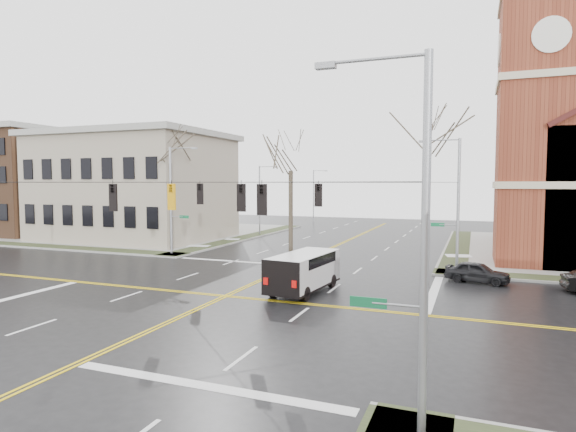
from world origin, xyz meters
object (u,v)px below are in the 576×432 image
(signal_pole_nw, at_px, (173,197))
(streetlight_north_b, at_px, (314,194))
(signal_pole_ne, at_px, (455,201))
(parked_car_a, at_px, (477,272))
(streetlight_north_a, at_px, (261,197))
(tree_nw_near, at_px, (291,165))
(tree_nw_far, at_px, (169,158))
(tree_ne, at_px, (428,145))
(signal_pole_se, at_px, (417,236))
(cargo_van, at_px, (305,269))

(signal_pole_nw, distance_m, streetlight_north_b, 36.51)
(signal_pole_ne, relative_size, parked_car_a, 2.36)
(streetlight_north_a, height_order, tree_nw_near, tree_nw_near)
(tree_nw_far, xyz_separation_m, tree_ne, (22.40, -0.80, 0.42))
(tree_nw_far, xyz_separation_m, tree_nw_near, (11.40, 0.58, -0.79))
(signal_pole_se, bearing_deg, streetlight_north_b, 110.27)
(signal_pole_nw, bearing_deg, streetlight_north_a, 87.68)
(signal_pole_nw, distance_m, cargo_van, 17.71)
(signal_pole_nw, xyz_separation_m, tree_ne, (20.70, 1.29, 3.87))
(signal_pole_nw, height_order, signal_pole_se, same)
(streetlight_north_a, xyz_separation_m, tree_nw_far, (-2.37, -14.41, 3.93))
(signal_pole_se, relative_size, streetlight_north_a, 1.12)
(streetlight_north_b, bearing_deg, tree_nw_near, -75.06)
(streetlight_north_b, xyz_separation_m, tree_nw_near, (9.03, -33.83, 3.15))
(cargo_van, relative_size, tree_nw_far, 0.51)
(cargo_van, bearing_deg, tree_ne, 66.17)
(signal_pole_ne, distance_m, tree_nw_near, 13.49)
(tree_nw_near, distance_m, tree_ne, 11.15)
(signal_pole_nw, bearing_deg, cargo_van, -30.30)
(streetlight_north_b, distance_m, parked_car_a, 45.80)
(signal_pole_ne, relative_size, tree_nw_far, 0.78)
(signal_pole_nw, bearing_deg, signal_pole_ne, 0.00)
(signal_pole_nw, xyz_separation_m, tree_nw_far, (-1.71, 2.09, 3.45))
(signal_pole_ne, relative_size, tree_ne, 0.74)
(parked_car_a, height_order, tree_ne, tree_ne)
(streetlight_north_a, bearing_deg, cargo_van, -60.48)
(signal_pole_nw, relative_size, signal_pole_se, 1.00)
(cargo_van, xyz_separation_m, tree_ne, (5.73, 10.04, 7.53))
(signal_pole_ne, bearing_deg, streetlight_north_b, 121.05)
(tree_nw_near, bearing_deg, signal_pole_ne, -11.66)
(signal_pole_se, relative_size, streetlight_north_b, 1.12)
(signal_pole_ne, distance_m, signal_pole_nw, 22.64)
(parked_car_a, relative_size, tree_nw_near, 0.36)
(signal_pole_ne, bearing_deg, cargo_van, -131.29)
(signal_pole_se, relative_size, cargo_van, 1.52)
(signal_pole_nw, height_order, tree_ne, tree_ne)
(tree_nw_near, height_order, tree_ne, tree_ne)
(streetlight_north_a, bearing_deg, signal_pole_nw, -92.32)
(parked_car_a, bearing_deg, signal_pole_ne, 41.50)
(tree_nw_far, bearing_deg, signal_pole_ne, -4.92)
(signal_pole_ne, distance_m, parked_car_a, 5.27)
(signal_pole_se, bearing_deg, signal_pole_ne, 90.00)
(parked_car_a, bearing_deg, streetlight_north_a, 63.38)
(signal_pole_se, bearing_deg, cargo_van, 118.31)
(parked_car_a, relative_size, tree_ne, 0.31)
(streetlight_north_a, bearing_deg, streetlight_north_b, 90.00)
(cargo_van, xyz_separation_m, parked_car_a, (9.15, 6.08, -0.64))
(cargo_van, height_order, parked_car_a, cargo_van)
(streetlight_north_b, relative_size, tree_nw_near, 0.76)
(signal_pole_nw, height_order, cargo_van, signal_pole_nw)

